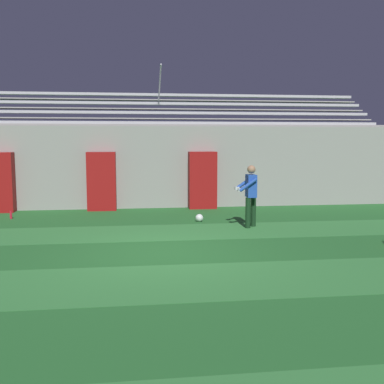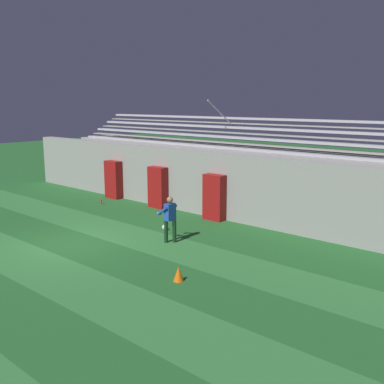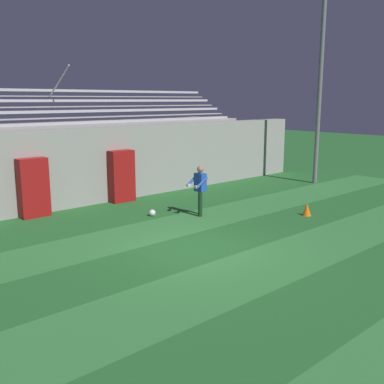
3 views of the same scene
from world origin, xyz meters
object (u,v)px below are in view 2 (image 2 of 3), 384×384
Objects in this scene: goalkeeper at (170,216)px; soccer_ball at (165,227)px; padding_pillar_gate_right at (214,197)px; padding_pillar_gate_left at (158,187)px; water_bottle at (101,202)px; traffic_cone at (179,274)px; padding_pillar_far_left at (113,180)px.

soccer_ball is at bearing 141.35° from goalkeeper.
padding_pillar_gate_right is 1.16× the size of goalkeeper.
padding_pillar_gate_left reaches higher than water_bottle.
goalkeeper is 3.64m from traffic_cone.
padding_pillar_gate_left is 5.43m from goalkeeper.
goalkeeper is 7.13m from water_bottle.
padding_pillar_gate_left is 1.16× the size of goalkeeper.
goalkeeper reaches higher than traffic_cone.
traffic_cone is (3.41, -5.89, -0.76)m from padding_pillar_gate_right.
padding_pillar_gate_left is 1.00× the size of padding_pillar_gate_right.
soccer_ball is at bearing -100.58° from padding_pillar_gate_right.
padding_pillar_far_left is at bearing 154.84° from goalkeeper.
padding_pillar_gate_right is 3.58m from goalkeeper.
goalkeeper is at bearing -25.16° from padding_pillar_far_left.
soccer_ball is 5.63m from water_bottle.
padding_pillar_gate_left is 8.10× the size of water_bottle.
goalkeeper is at bearing -17.71° from water_bottle.
goalkeeper is 3.98× the size of traffic_cone.
water_bottle is at bearing -152.58° from padding_pillar_gate_left.
padding_pillar_far_left is 8.83× the size of soccer_ball.
padding_pillar_gate_right is 6.67m from padding_pillar_far_left.
padding_pillar_gate_right reaches higher than water_bottle.
padding_pillar_far_left is 6.74m from soccer_ball.
padding_pillar_gate_right is 1.00× the size of padding_pillar_far_left.
goalkeeper reaches higher than soccer_ball.
padding_pillar_gate_right is at bearing 102.38° from goalkeeper.
water_bottle is at bearing 168.04° from soccer_ball.
padding_pillar_gate_left is at bearing 139.44° from soccer_ball.
padding_pillar_gate_right and padding_pillar_far_left have the same top height.
padding_pillar_far_left is at bearing 149.72° from traffic_cone.
padding_pillar_far_left reaches higher than soccer_ball.
traffic_cone is (3.88, -3.38, 0.10)m from soccer_ball.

